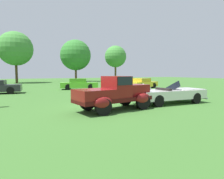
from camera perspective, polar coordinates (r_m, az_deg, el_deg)
The scene contains 8 objects.
ground_plane at distance 9.97m, azimuth -1.63°, elevation -5.78°, with size 120.00×120.00×0.00m, color #386628.
feature_pickup_truck at distance 9.60m, azimuth 0.95°, elevation -1.00°, with size 4.29×2.30×1.70m.
neighbor_convertible at distance 12.30m, azimuth 17.11°, elevation -1.23°, with size 4.69×1.92×1.40m.
show_car_lime at distance 22.17m, azimuth -9.81°, elevation 1.62°, with size 4.44×2.75×1.22m.
show_car_yellow at distance 23.75m, azimuth 9.13°, elevation 1.85°, with size 4.18×2.55×1.22m.
treeline_mid_left at distance 40.14m, azimuth -26.83°, elevation 10.79°, with size 6.23×6.23×9.44m.
treeline_center at distance 42.53m, azimuth -10.80°, elevation 10.02°, with size 6.54×6.54×8.96m.
treeline_mid_right at distance 45.98m, azimuth 1.05°, elevation 9.77°, with size 5.10×5.10×8.30m.
Camera 1 is at (-4.16, -8.87, 1.86)m, focal length 30.69 mm.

